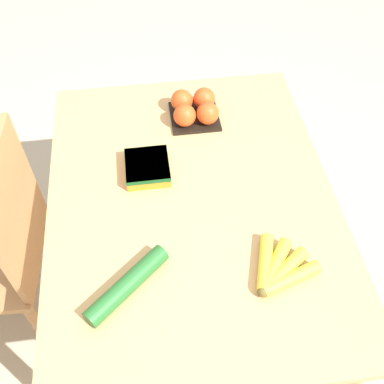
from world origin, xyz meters
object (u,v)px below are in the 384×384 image
Objects in this scene: tomato_pack at (195,108)px; cucumber_near at (127,285)px; banana_bunch at (278,270)px; carrot_bag at (147,167)px.

tomato_pack reaches higher than cucumber_near.
tomato_pack is at bearing -22.48° from cucumber_near.
banana_bunch is at bearing -91.14° from cucumber_near.
tomato_pack is 0.30m from carrot_bag.
banana_bunch is at bearing -168.39° from tomato_pack.
carrot_bag is (-0.24, 0.18, -0.02)m from tomato_pack.
tomato_pack is 0.69m from cucumber_near.
tomato_pack is 0.74× the size of cucumber_near.
banana_bunch is at bearing -142.31° from carrot_bag.
cucumber_near is (-0.64, 0.26, -0.02)m from tomato_pack.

